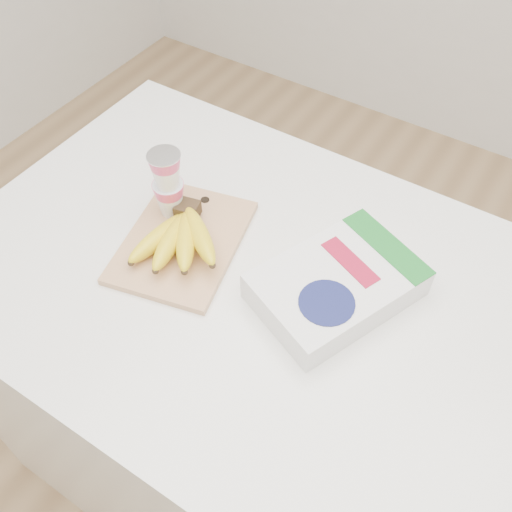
{
  "coord_description": "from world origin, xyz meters",
  "views": [
    {
      "loc": [
        0.37,
        -0.6,
        1.9
      ],
      "look_at": [
        -0.02,
        0.02,
        1.02
      ],
      "focal_mm": 40.0,
      "sensor_mm": 36.0,
      "label": 1
    }
  ],
  "objects_px": {
    "table": "(259,392)",
    "bananas": "(179,236)",
    "cereal_box": "(337,285)",
    "cutting_board": "(183,241)",
    "yogurt_stack": "(168,182)"
  },
  "relations": [
    {
      "from": "table",
      "to": "bananas",
      "type": "xyz_separation_m",
      "value": [
        -0.18,
        -0.02,
        0.54
      ]
    },
    {
      "from": "cereal_box",
      "to": "table",
      "type": "bearing_deg",
      "value": -138.87
    },
    {
      "from": "table",
      "to": "cutting_board",
      "type": "relative_size",
      "value": 4.17
    },
    {
      "from": "table",
      "to": "yogurt_stack",
      "type": "bearing_deg",
      "value": 170.12
    },
    {
      "from": "cereal_box",
      "to": "bananas",
      "type": "bearing_deg",
      "value": -145.22
    },
    {
      "from": "yogurt_stack",
      "to": "bananas",
      "type": "bearing_deg",
      "value": -41.75
    },
    {
      "from": "yogurt_stack",
      "to": "table",
      "type": "bearing_deg",
      "value": -9.88
    },
    {
      "from": "table",
      "to": "cutting_board",
      "type": "height_order",
      "value": "cutting_board"
    },
    {
      "from": "table",
      "to": "cereal_box",
      "type": "bearing_deg",
      "value": 18.59
    },
    {
      "from": "cutting_board",
      "to": "bananas",
      "type": "bearing_deg",
      "value": -75.45
    },
    {
      "from": "cutting_board",
      "to": "yogurt_stack",
      "type": "height_order",
      "value": "yogurt_stack"
    },
    {
      "from": "table",
      "to": "cereal_box",
      "type": "height_order",
      "value": "cereal_box"
    },
    {
      "from": "cereal_box",
      "to": "cutting_board",
      "type": "bearing_deg",
      "value": -148.2
    },
    {
      "from": "cutting_board",
      "to": "yogurt_stack",
      "type": "bearing_deg",
      "value": 129.21
    },
    {
      "from": "table",
      "to": "yogurt_stack",
      "type": "xyz_separation_m",
      "value": [
        -0.26,
        0.05,
        0.6
      ]
    }
  ]
}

